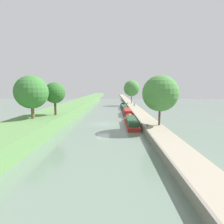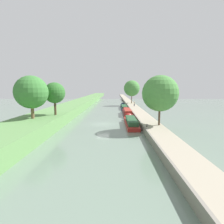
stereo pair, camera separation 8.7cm
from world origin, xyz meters
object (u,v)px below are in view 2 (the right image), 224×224
(narrowboat_maroon, at_px, (127,112))
(narrowboat_navy, at_px, (124,107))
(mooring_bollard_near, at_px, (147,126))
(narrowboat_red, at_px, (131,121))
(person_walking, at_px, (134,104))
(mooring_bollard_far, at_px, (128,103))

(narrowboat_maroon, relative_size, narrowboat_navy, 0.86)
(narrowboat_maroon, height_order, mooring_bollard_near, narrowboat_maroon)
(narrowboat_red, bearing_deg, mooring_bollard_near, -74.43)
(narrowboat_maroon, height_order, person_walking, person_walking)
(mooring_bollard_near, bearing_deg, narrowboat_red, 105.57)
(mooring_bollard_far, bearing_deg, narrowboat_red, -93.25)
(narrowboat_maroon, height_order, mooring_bollard_far, narrowboat_maroon)
(person_walking, xyz_separation_m, mooring_bollard_far, (-1.53, 9.68, -0.65))
(person_walking, xyz_separation_m, mooring_bollard_near, (-1.53, -32.58, -0.65))
(mooring_bollard_near, bearing_deg, person_walking, 87.31)
(narrowboat_navy, height_order, mooring_bollard_far, mooring_bollard_far)
(narrowboat_red, xyz_separation_m, mooring_bollard_near, (2.00, -7.16, 0.66))
(narrowboat_red, distance_m, mooring_bollard_far, 35.16)
(mooring_bollard_near, relative_size, mooring_bollard_far, 1.00)
(narrowboat_navy, bearing_deg, narrowboat_red, -90.24)
(mooring_bollard_far, bearing_deg, person_walking, -81.03)
(person_walking, bearing_deg, narrowboat_maroon, -105.31)
(narrowboat_navy, relative_size, person_walking, 9.21)
(narrowboat_red, distance_m, narrowboat_maroon, 13.23)
(narrowboat_navy, xyz_separation_m, mooring_bollard_near, (1.88, -35.34, 0.76))
(narrowboat_red, xyz_separation_m, narrowboat_navy, (0.12, 28.18, -0.09))
(mooring_bollard_near, height_order, mooring_bollard_far, same)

